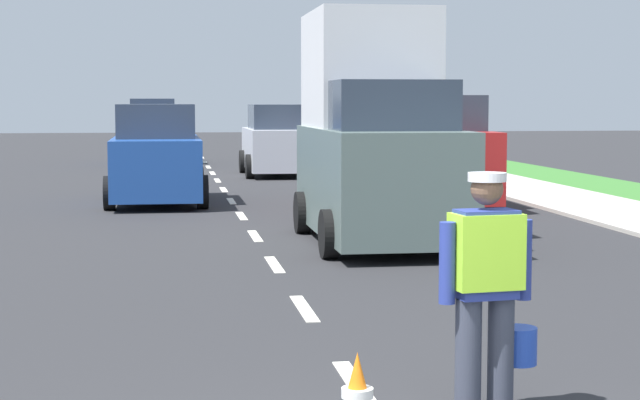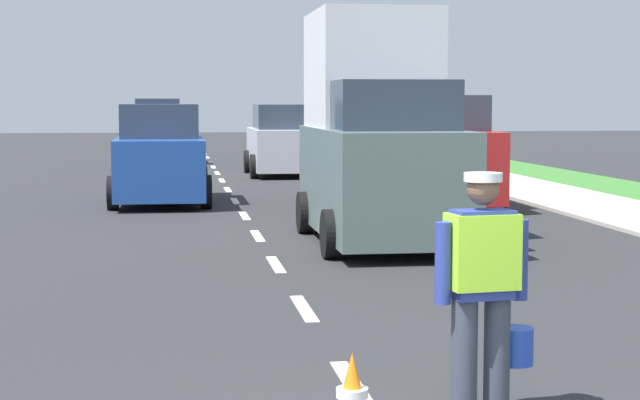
% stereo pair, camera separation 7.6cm
% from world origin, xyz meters
% --- Properties ---
extents(ground_plane, '(96.00, 96.00, 0.00)m').
position_xyz_m(ground_plane, '(0.00, 21.00, 0.00)').
color(ground_plane, '#28282B').
extents(lane_center_line, '(0.14, 46.40, 0.01)m').
position_xyz_m(lane_center_line, '(0.00, 25.20, 0.00)').
color(lane_center_line, silver).
rests_on(lane_center_line, ground).
extents(road_worker, '(0.75, 0.44, 1.67)m').
position_xyz_m(road_worker, '(0.75, 1.80, 0.93)').
color(road_worker, '#383D4C').
rests_on(road_worker, ground).
extents(traffic_cone_near, '(0.36, 0.36, 0.60)m').
position_xyz_m(traffic_cone_near, '(-0.25, 1.29, 0.29)').
color(traffic_cone_near, black).
rests_on(traffic_cone_near, ground).
extents(delivery_truck, '(2.16, 4.60, 3.54)m').
position_xyz_m(delivery_truck, '(1.77, 10.80, 1.61)').
color(delivery_truck, slate).
rests_on(delivery_truck, ground).
extents(car_oncoming_second, '(2.06, 4.21, 2.09)m').
position_xyz_m(car_oncoming_second, '(-1.58, 17.54, 0.97)').
color(car_oncoming_second, '#1E4799').
rests_on(car_oncoming_second, ground).
extents(car_oncoming_third, '(1.93, 4.38, 2.23)m').
position_xyz_m(car_oncoming_third, '(-1.79, 31.98, 1.04)').
color(car_oncoming_third, '#1E4799').
rests_on(car_oncoming_third, ground).
extents(car_outgoing_far, '(2.05, 4.05, 2.05)m').
position_xyz_m(car_outgoing_far, '(1.85, 25.60, 0.95)').
color(car_outgoing_far, silver).
rests_on(car_outgoing_far, ground).
extents(car_parked_far, '(2.10, 4.06, 2.26)m').
position_xyz_m(car_parked_far, '(3.97, 15.96, 1.05)').
color(car_parked_far, red).
rests_on(car_parked_far, ground).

